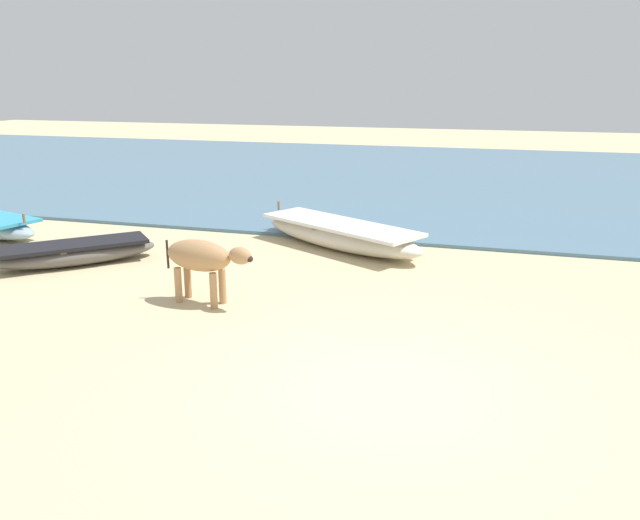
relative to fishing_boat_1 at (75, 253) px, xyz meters
name	(u,v)px	position (x,y,z in m)	size (l,w,h in m)	color
ground	(386,390)	(6.87, -3.51, -0.24)	(80.00, 80.00, 0.00)	#CCB789
sea_water	(471,178)	(6.87, 13.30, -0.20)	(60.00, 20.00, 0.08)	slate
fishing_boat_1	(75,253)	(0.00, 0.00, 0.00)	(2.89, 2.81, 0.64)	#5B5651
fishing_boat_3	(340,234)	(4.71, 2.69, 0.06)	(4.35, 3.10, 0.76)	beige
cow_adult_tan	(202,258)	(3.45, -1.34, 0.52)	(1.64, 0.64, 1.06)	tan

